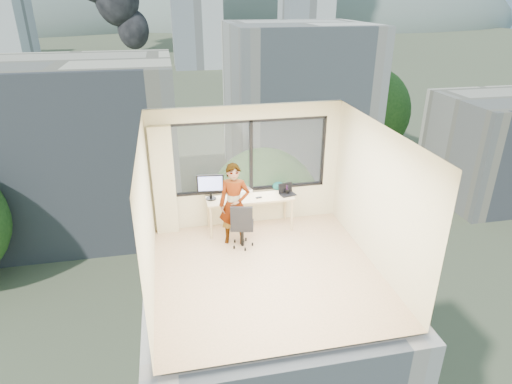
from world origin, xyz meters
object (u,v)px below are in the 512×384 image
object	(u,v)px
game_console	(245,190)
monitor	(210,187)
person	(234,204)
handbag	(278,186)
chair	(242,224)
laptop	(288,190)
desk	(250,213)

from	to	relation	value
game_console	monitor	bearing A→B (deg)	177.75
person	handbag	xyz separation A→B (m)	(1.06, 0.70, 0.01)
person	game_console	bearing A→B (deg)	78.79
chair	laptop	bearing A→B (deg)	41.59
person	monitor	bearing A→B (deg)	140.62
game_console	handbag	xyz separation A→B (m)	(0.72, -0.04, 0.06)
desk	handbag	world-z (taller)	handbag
monitor	person	bearing A→B (deg)	-46.55
chair	handbag	distance (m)	1.34
monitor	handbag	xyz separation A→B (m)	(1.46, 0.17, -0.18)
chair	monitor	world-z (taller)	monitor
desk	monitor	world-z (taller)	monitor
handbag	game_console	bearing A→B (deg)	175.07
game_console	handbag	bearing A→B (deg)	-20.94
chair	person	distance (m)	0.41
person	desk	bearing A→B (deg)	63.84
person	monitor	world-z (taller)	person
desk	handbag	distance (m)	0.84
desk	handbag	size ratio (longest dim) A/B	7.43
laptop	handbag	xyz separation A→B (m)	(-0.14, 0.29, -0.01)
chair	monitor	distance (m)	1.03
monitor	handbag	world-z (taller)	monitor
person	game_console	xyz separation A→B (m)	(0.34, 0.74, -0.05)
monitor	chair	bearing A→B (deg)	-47.79
desk	game_console	world-z (taller)	game_console
desk	person	distance (m)	0.78
monitor	game_console	bearing A→B (deg)	21.87
desk	chair	distance (m)	0.73
monitor	handbag	bearing A→B (deg)	12.83
chair	game_console	bearing A→B (deg)	89.15
chair	handbag	size ratio (longest dim) A/B	4.05
chair	desk	bearing A→B (deg)	79.86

